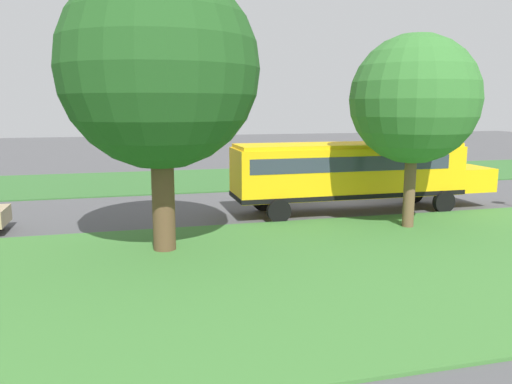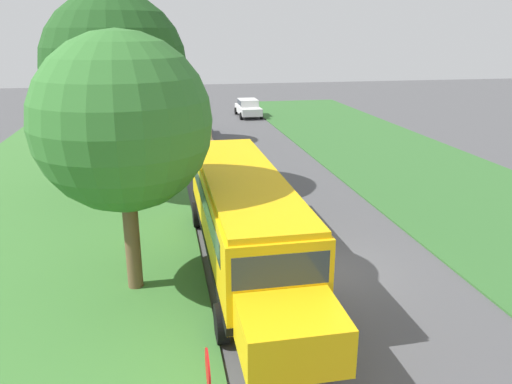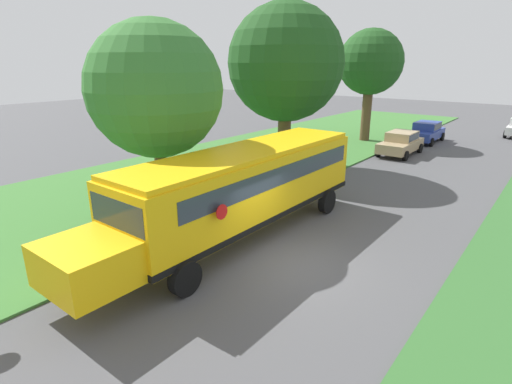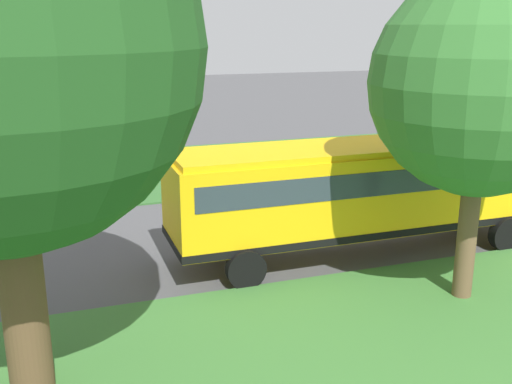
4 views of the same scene
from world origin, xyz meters
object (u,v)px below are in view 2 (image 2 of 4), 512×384
Objects in this scene: school_bus at (244,213)px; car_white_furthest at (248,107)px; car_blue_middle at (192,123)px; car_tan_nearest at (198,139)px; oak_tree_beside_bus at (123,126)px; oak_tree_roadside_mid at (112,66)px; oak_tree_far_end at (129,54)px.

car_white_furthest is (5.45, 29.99, -1.05)m from school_bus.
car_blue_middle is at bearing -127.09° from car_white_furthest.
school_bus is 16.87m from car_tan_nearest.
car_white_furthest is 32.23m from oak_tree_beside_bus.
oak_tree_roadside_mid reaches higher than car_tan_nearest.
oak_tree_beside_bus is at bearing -168.34° from school_bus.
oak_tree_beside_bus is at bearing -100.69° from car_tan_nearest.
oak_tree_beside_bus reaches higher than school_bus.
school_bus is at bearing -89.49° from car_tan_nearest.
car_white_furthest is at bearing 65.02° from oak_tree_roadside_mid.
car_blue_middle is 15.31m from oak_tree_roadside_mid.
oak_tree_far_end reaches higher than car_white_furthest.
car_tan_nearest is 0.48× the size of oak_tree_roadside_mid.
oak_tree_far_end reaches higher than oak_tree_beside_bus.
oak_tree_roadside_mid is (-0.96, 9.51, 1.00)m from oak_tree_beside_bus.
car_blue_middle is 0.58× the size of oak_tree_beside_bus.
oak_tree_roadside_mid reaches higher than oak_tree_far_end.
oak_tree_far_end is (-0.76, 20.68, 1.05)m from oak_tree_beside_bus.
oak_tree_roadside_mid is at bearing 95.76° from oak_tree_beside_bus.
car_blue_middle is 9.29m from car_white_furthest.
oak_tree_far_end is at bearing 92.10° from oak_tree_beside_bus.
car_tan_nearest is 14.29m from car_white_furthest.
school_bus is 1.47× the size of oak_tree_far_end.
car_blue_middle is at bearing 90.38° from school_bus.
oak_tree_roadside_mid is at bearing 116.70° from school_bus.
oak_tree_far_end is (-4.22, 19.96, 4.10)m from school_bus.
oak_tree_roadside_mid is (-4.42, 8.79, 4.06)m from school_bus.
oak_tree_beside_bus is 9.61m from oak_tree_roadside_mid.
school_bus is 1.65× the size of oak_tree_beside_bus.
oak_tree_beside_bus is 0.89× the size of oak_tree_far_end.
oak_tree_far_end is at bearing 142.48° from car_tan_nearest.
oak_tree_roadside_mid is (-4.27, -13.78, 5.11)m from car_blue_middle.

